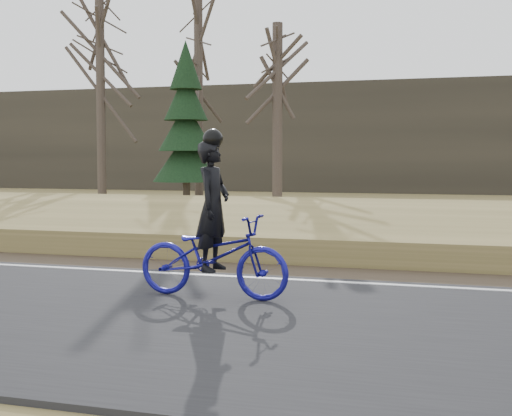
# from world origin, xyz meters

# --- Properties ---
(ground) EXTENTS (120.00, 120.00, 0.00)m
(ground) POSITION_xyz_m (0.00, 0.00, 0.00)
(ground) COLOR #99854E
(ground) RESTS_ON ground
(road) EXTENTS (120.00, 6.00, 0.06)m
(road) POSITION_xyz_m (0.00, -2.50, 0.03)
(road) COLOR black
(road) RESTS_ON ground
(edge_line) EXTENTS (120.00, 0.12, 0.01)m
(edge_line) POSITION_xyz_m (0.00, 0.20, 0.07)
(edge_line) COLOR silver
(edge_line) RESTS_ON road
(shoulder) EXTENTS (120.00, 1.60, 0.04)m
(shoulder) POSITION_xyz_m (0.00, 1.20, 0.02)
(shoulder) COLOR #473A2B
(shoulder) RESTS_ON ground
(embankment) EXTENTS (120.00, 5.00, 0.44)m
(embankment) POSITION_xyz_m (0.00, 4.20, 0.22)
(embankment) COLOR #99854E
(embankment) RESTS_ON ground
(ballast) EXTENTS (120.00, 3.00, 0.45)m
(ballast) POSITION_xyz_m (0.00, 8.00, 0.23)
(ballast) COLOR slate
(ballast) RESTS_ON ground
(railroad) EXTENTS (120.00, 2.40, 0.29)m
(railroad) POSITION_xyz_m (0.00, 8.00, 0.53)
(railroad) COLOR black
(railroad) RESTS_ON ballast
(treeline_backdrop) EXTENTS (120.00, 4.00, 6.00)m
(treeline_backdrop) POSITION_xyz_m (0.00, 30.00, 3.00)
(treeline_backdrop) COLOR #383328
(treeline_backdrop) RESTS_ON ground
(cyclist) EXTENTS (2.09, 0.82, 2.19)m
(cyclist) POSITION_xyz_m (-0.96, -1.39, 0.75)
(cyclist) COLOR navy
(cyclist) RESTS_ON road
(bare_tree_far_left) EXTENTS (0.36, 0.36, 8.27)m
(bare_tree_far_left) POSITION_xyz_m (-12.04, 15.49, 4.14)
(bare_tree_far_left) COLOR #4C4038
(bare_tree_far_left) RESTS_ON ground
(bare_tree_left) EXTENTS (0.36, 0.36, 8.97)m
(bare_tree_left) POSITION_xyz_m (-8.77, 17.79, 4.48)
(bare_tree_left) COLOR #4C4038
(bare_tree_left) RESTS_ON ground
(bare_tree_near_left) EXTENTS (0.36, 0.36, 6.63)m
(bare_tree_near_left) POSITION_xyz_m (-4.47, 14.49, 3.31)
(bare_tree_near_left) COLOR #4C4038
(bare_tree_near_left) RESTS_ON ground
(conifer) EXTENTS (2.60, 2.60, 6.39)m
(conifer) POSITION_xyz_m (-8.43, 15.61, 3.03)
(conifer) COLOR #4C4038
(conifer) RESTS_ON ground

